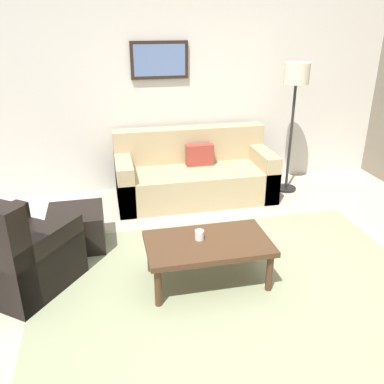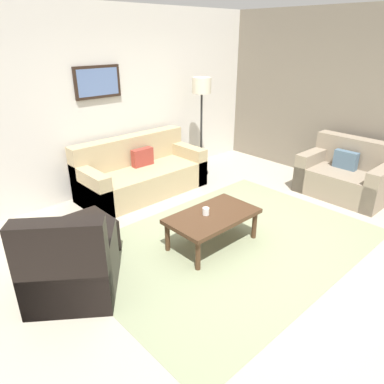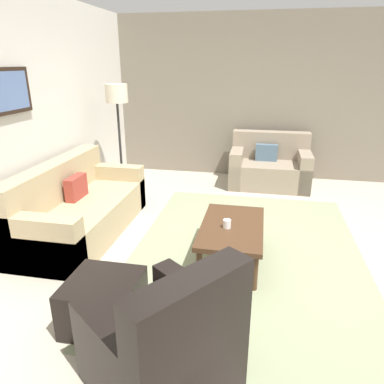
% 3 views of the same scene
% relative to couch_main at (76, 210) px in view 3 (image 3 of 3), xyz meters
% --- Properties ---
extents(ground_plane, '(8.00, 8.00, 0.00)m').
position_rel_couch_main_xyz_m(ground_plane, '(-0.10, -2.10, -0.30)').
color(ground_plane, '#B2A893').
extents(rear_partition, '(6.00, 0.12, 2.80)m').
position_rel_couch_main_xyz_m(rear_partition, '(-0.10, 0.50, 1.10)').
color(rear_partition, silver).
rests_on(rear_partition, ground_plane).
extents(stone_feature_panel, '(0.12, 5.20, 2.80)m').
position_rel_couch_main_xyz_m(stone_feature_panel, '(2.90, -2.10, 1.10)').
color(stone_feature_panel, slate).
rests_on(stone_feature_panel, ground_plane).
extents(area_rug, '(3.50, 2.50, 0.01)m').
position_rel_couch_main_xyz_m(area_rug, '(-0.10, -2.10, -0.29)').
color(area_rug, gray).
rests_on(area_rug, ground_plane).
extents(couch_main, '(2.02, 0.90, 0.88)m').
position_rel_couch_main_xyz_m(couch_main, '(0.00, 0.00, 0.00)').
color(couch_main, tan).
rests_on(couch_main, ground_plane).
extents(couch_loveseat, '(0.85, 1.31, 0.88)m').
position_rel_couch_main_xyz_m(couch_loveseat, '(2.36, -2.34, 0.00)').
color(couch_loveseat, gray).
rests_on(couch_loveseat, ground_plane).
extents(armchair_leather, '(1.12, 1.12, 0.95)m').
position_rel_couch_main_xyz_m(armchair_leather, '(-1.98, -1.69, 0.01)').
color(armchair_leather, black).
rests_on(armchair_leather, ground_plane).
extents(ottoman, '(0.56, 0.56, 0.40)m').
position_rel_couch_main_xyz_m(ottoman, '(-1.48, -1.03, -0.10)').
color(ottoman, black).
rests_on(ottoman, ground_plane).
extents(coffee_table, '(1.10, 0.64, 0.41)m').
position_rel_couch_main_xyz_m(coffee_table, '(-0.30, -1.94, 0.06)').
color(coffee_table, '#472D1C').
rests_on(coffee_table, ground_plane).
extents(cup, '(0.08, 0.08, 0.09)m').
position_rel_couch_main_xyz_m(cup, '(-0.36, -1.89, 0.16)').
color(cup, white).
rests_on(cup, coffee_table).
extents(lamp_standing, '(0.32, 0.32, 1.71)m').
position_rel_couch_main_xyz_m(lamp_standing, '(1.31, -0.09, 1.11)').
color(lamp_standing, black).
rests_on(lamp_standing, ground_plane).
extents(framed_artwork, '(0.74, 0.04, 0.47)m').
position_rel_couch_main_xyz_m(framed_artwork, '(-0.35, 0.41, 1.43)').
color(framed_artwork, black).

